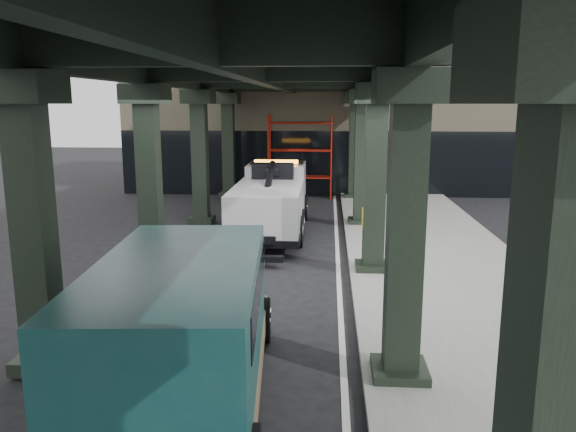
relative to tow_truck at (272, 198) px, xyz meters
The scene contains 8 objects.
ground 6.98m from the tow_truck, 85.13° to the right, with size 90.00×90.00×0.00m, color black.
sidewalk 7.12m from the tow_truck, 43.63° to the right, with size 5.00×40.00×0.15m, color gray.
lane_stripe 5.50m from the tow_truck, 64.77° to the right, with size 0.12×38.00×0.01m, color silver.
viaduct 6.43m from the tow_truck, 87.84° to the right, with size 7.40×32.00×6.40m.
building 13.69m from the tow_truck, 78.89° to the left, with size 22.00×10.00×8.00m, color #C6B793.
scaffolding 7.87m from the tow_truck, 85.72° to the left, with size 3.08×0.88×4.00m.
tow_truck is the anchor object (origin of this frame).
towed_van 11.92m from the tow_truck, 90.38° to the right, with size 2.77×6.08×2.40m.
Camera 1 is at (1.40, -12.62, 4.50)m, focal length 35.00 mm.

